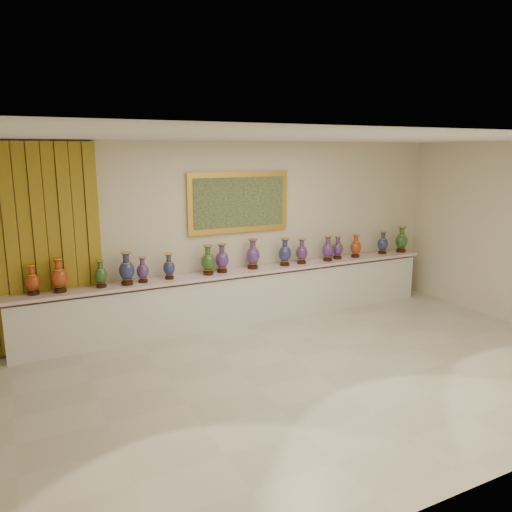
# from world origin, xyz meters

# --- Properties ---
(ground) EXTENTS (8.00, 8.00, 0.00)m
(ground) POSITION_xyz_m (0.00, 0.00, 0.00)
(ground) COLOR beige
(ground) RESTS_ON ground
(room) EXTENTS (8.00, 8.00, 8.00)m
(room) POSITION_xyz_m (-2.54, 2.44, 1.58)
(room) COLOR beige
(room) RESTS_ON ground
(counter) EXTENTS (7.28, 0.48, 0.90)m
(counter) POSITION_xyz_m (0.00, 2.27, 0.44)
(counter) COLOR white
(counter) RESTS_ON ground
(vase_0) EXTENTS (0.22, 0.22, 0.42)m
(vase_0) POSITION_xyz_m (-3.18, 2.26, 1.09)
(vase_0) COLOR black
(vase_0) RESTS_ON counter
(vase_1) EXTENTS (0.27, 0.27, 0.49)m
(vase_1) POSITION_xyz_m (-2.84, 2.23, 1.12)
(vase_1) COLOR black
(vase_1) RESTS_ON counter
(vase_2) EXTENTS (0.21, 0.21, 0.40)m
(vase_2) POSITION_xyz_m (-2.28, 2.23, 1.08)
(vase_2) COLOR black
(vase_2) RESTS_ON counter
(vase_3) EXTENTS (0.26, 0.26, 0.49)m
(vase_3) POSITION_xyz_m (-1.91, 2.21, 1.12)
(vase_3) COLOR black
(vase_3) RESTS_ON counter
(vase_4) EXTENTS (0.21, 0.21, 0.39)m
(vase_4) POSITION_xyz_m (-1.67, 2.23, 1.08)
(vase_4) COLOR black
(vase_4) RESTS_ON counter
(vase_5) EXTENTS (0.22, 0.22, 0.40)m
(vase_5) POSITION_xyz_m (-1.25, 2.25, 1.08)
(vase_5) COLOR black
(vase_5) RESTS_ON counter
(vase_6) EXTENTS (0.27, 0.27, 0.48)m
(vase_6) POSITION_xyz_m (-0.61, 2.24, 1.11)
(vase_6) COLOR black
(vase_6) RESTS_ON counter
(vase_7) EXTENTS (0.24, 0.24, 0.47)m
(vase_7) POSITION_xyz_m (-0.35, 2.28, 1.11)
(vase_7) COLOR black
(vase_7) RESTS_ON counter
(vase_8) EXTENTS (0.26, 0.26, 0.50)m
(vase_8) POSITION_xyz_m (0.21, 2.29, 1.13)
(vase_8) COLOR black
(vase_8) RESTS_ON counter
(vase_9) EXTENTS (0.24, 0.24, 0.47)m
(vase_9) POSITION_xyz_m (0.80, 2.24, 1.11)
(vase_9) COLOR black
(vase_9) RESTS_ON counter
(vase_10) EXTENTS (0.24, 0.24, 0.44)m
(vase_10) POSITION_xyz_m (1.15, 2.24, 1.10)
(vase_10) COLOR black
(vase_10) RESTS_ON counter
(vase_11) EXTENTS (0.27, 0.27, 0.45)m
(vase_11) POSITION_xyz_m (1.68, 2.22, 1.10)
(vase_11) COLOR black
(vase_11) RESTS_ON counter
(vase_12) EXTENTS (0.25, 0.25, 0.42)m
(vase_12) POSITION_xyz_m (1.95, 2.28, 1.09)
(vase_12) COLOR black
(vase_12) RESTS_ON counter
(vase_13) EXTENTS (0.21, 0.21, 0.43)m
(vase_13) POSITION_xyz_m (2.33, 2.24, 1.09)
(vase_13) COLOR black
(vase_13) RESTS_ON counter
(vase_14) EXTENTS (0.23, 0.23, 0.44)m
(vase_14) POSITION_xyz_m (2.99, 2.26, 1.10)
(vase_14) COLOR black
(vase_14) RESTS_ON counter
(vase_15) EXTENTS (0.29, 0.29, 0.50)m
(vase_15) POSITION_xyz_m (3.43, 2.23, 1.13)
(vase_15) COLOR black
(vase_15) RESTS_ON counter
(label_card) EXTENTS (0.10, 0.06, 0.00)m
(label_card) POSITION_xyz_m (-1.75, 2.13, 0.90)
(label_card) COLOR white
(label_card) RESTS_ON counter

